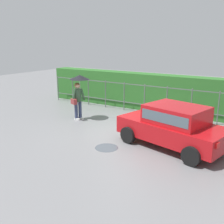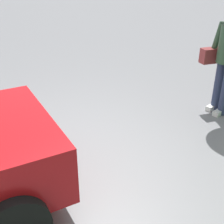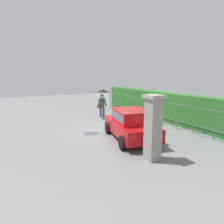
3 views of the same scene
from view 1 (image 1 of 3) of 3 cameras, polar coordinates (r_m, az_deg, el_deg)
ground_plane at (r=10.73m, az=1.58°, el=-4.25°), size 40.00×40.00×0.00m
car at (r=9.21m, az=13.12°, el=-2.67°), size 3.98×2.53×1.48m
pedestrian at (r=12.10m, az=-7.24°, el=5.25°), size 0.91×0.91×2.09m
fence_section at (r=13.31m, az=7.02°, el=3.16°), size 11.79×0.05×1.50m
hedge_row at (r=14.08m, az=8.62°, el=4.28°), size 12.74×0.90×1.90m
puddle_near at (r=9.16m, az=-1.17°, el=-7.72°), size 0.81×0.81×0.00m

